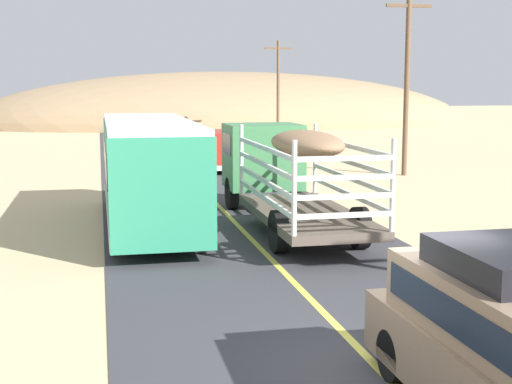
{
  "coord_description": "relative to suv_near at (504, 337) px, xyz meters",
  "views": [
    {
      "loc": [
        -4.03,
        -9.61,
        4.3
      ],
      "look_at": [
        0.0,
        9.12,
        1.43
      ],
      "focal_mm": 51.13,
      "sensor_mm": 36.0,
      "label": 1
    }
  ],
  "objects": [
    {
      "name": "suv_near",
      "position": [
        0.0,
        0.0,
        0.0
      ],
      "size": [
        1.9,
        4.62,
        2.29
      ],
      "color": "#8C7259",
      "rests_on": "road_surface"
    },
    {
      "name": "car_far",
      "position": [
        0.85,
        27.68,
        -0.06
      ],
      "size": [
        1.9,
        4.62,
        1.93
      ],
      "color": "#B2261E",
      "rests_on": "road_surface"
    },
    {
      "name": "livestock_truck",
      "position": [
        0.57,
        14.24,
        0.64
      ],
      "size": [
        2.53,
        9.7,
        3.02
      ],
      "color": "#3F7F4C",
      "rests_on": "road_surface"
    },
    {
      "name": "power_pole_mid",
      "position": [
        9.11,
        23.96,
        3.34
      ],
      "size": [
        2.2,
        0.24,
        8.4
      ],
      "color": "brown",
      "rests_on": "ground"
    },
    {
      "name": "ground_plane",
      "position": [
        -0.87,
        1.69,
        -1.15
      ],
      "size": [
        240.0,
        240.0,
        0.0
      ],
      "primitive_type": "plane",
      "color": "#CCB284"
    },
    {
      "name": "distant_hill",
      "position": [
        8.16,
        67.98,
        -1.15
      ],
      "size": [
        52.88,
        24.93,
        11.01
      ],
      "primitive_type": "ellipsoid",
      "color": "#997C5A",
      "rests_on": "ground"
    },
    {
      "name": "road_centre_line",
      "position": [
        -0.87,
        1.69,
        -1.13
      ],
      "size": [
        0.16,
        117.6,
        0.0
      ],
      "primitive_type": "cube",
      "color": "#D8CC4C",
      "rests_on": "road_surface"
    },
    {
      "name": "power_pole_far",
      "position": [
        9.11,
        48.85,
        2.95
      ],
      "size": [
        2.2,
        0.24,
        7.63
      ],
      "color": "brown",
      "rests_on": "ground"
    },
    {
      "name": "road_surface",
      "position": [
        -0.87,
        1.69,
        -1.14
      ],
      "size": [
        8.0,
        120.0,
        0.02
      ],
      "primitive_type": "cube",
      "color": "#38383D",
      "rests_on": "ground"
    },
    {
      "name": "bus",
      "position": [
        -3.49,
        13.78,
        0.6
      ],
      "size": [
        2.54,
        10.0,
        3.21
      ],
      "color": "#2D8C66",
      "rests_on": "road_surface"
    }
  ]
}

